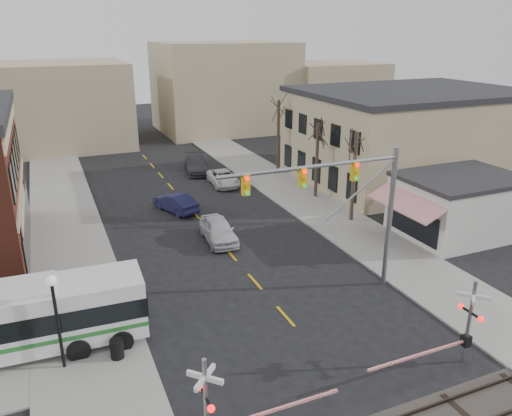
{
  "coord_description": "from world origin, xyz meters",
  "views": [
    {
      "loc": [
        -10.05,
        -17.66,
        13.9
      ],
      "look_at": [
        1.21,
        8.65,
        3.5
      ],
      "focal_mm": 35.0,
      "sensor_mm": 36.0,
      "label": 1
    }
  ],
  "objects_px": {
    "rr_crossing_west": "(219,407)",
    "pedestrian_far": "(51,286)",
    "car_a": "(218,230)",
    "car_c": "(223,178)",
    "street_lamp": "(55,303)",
    "car_d": "(197,165)",
    "car_b": "(176,203)",
    "trash_bin": "(117,349)",
    "rr_crossing_east": "(461,326)",
    "pedestrian_near": "(112,309)",
    "traffic_signal_mast": "(349,195)"
  },
  "relations": [
    {
      "from": "car_a",
      "to": "pedestrian_far",
      "type": "distance_m",
      "value": 11.65
    },
    {
      "from": "street_lamp",
      "to": "pedestrian_far",
      "type": "height_order",
      "value": "street_lamp"
    },
    {
      "from": "trash_bin",
      "to": "car_b",
      "type": "bearing_deg",
      "value": 67.71
    },
    {
      "from": "rr_crossing_west",
      "to": "pedestrian_near",
      "type": "height_order",
      "value": "rr_crossing_west"
    },
    {
      "from": "pedestrian_near",
      "to": "rr_crossing_west",
      "type": "bearing_deg",
      "value": -171.85
    },
    {
      "from": "car_b",
      "to": "pedestrian_near",
      "type": "bearing_deg",
      "value": 44.26
    },
    {
      "from": "car_a",
      "to": "car_c",
      "type": "relative_size",
      "value": 0.98
    },
    {
      "from": "trash_bin",
      "to": "car_d",
      "type": "distance_m",
      "value": 30.45
    },
    {
      "from": "car_a",
      "to": "car_c",
      "type": "height_order",
      "value": "car_a"
    },
    {
      "from": "street_lamp",
      "to": "car_b",
      "type": "bearing_deg",
      "value": 61.47
    },
    {
      "from": "rr_crossing_east",
      "to": "street_lamp",
      "type": "distance_m",
      "value": 17.05
    },
    {
      "from": "rr_crossing_west",
      "to": "car_b",
      "type": "height_order",
      "value": "rr_crossing_west"
    },
    {
      "from": "trash_bin",
      "to": "pedestrian_far",
      "type": "distance_m",
      "value": 6.84
    },
    {
      "from": "rr_crossing_east",
      "to": "car_c",
      "type": "height_order",
      "value": "rr_crossing_east"
    },
    {
      "from": "trash_bin",
      "to": "car_c",
      "type": "relative_size",
      "value": 0.19
    },
    {
      "from": "trash_bin",
      "to": "pedestrian_near",
      "type": "bearing_deg",
      "value": 85.32
    },
    {
      "from": "traffic_signal_mast",
      "to": "trash_bin",
      "type": "xyz_separation_m",
      "value": [
        -12.36,
        -1.1,
        -5.18
      ]
    },
    {
      "from": "car_c",
      "to": "car_b",
      "type": "bearing_deg",
      "value": -134.66
    },
    {
      "from": "traffic_signal_mast",
      "to": "rr_crossing_east",
      "type": "distance_m",
      "value": 8.26
    },
    {
      "from": "car_b",
      "to": "car_d",
      "type": "distance_m",
      "value": 11.49
    },
    {
      "from": "car_c",
      "to": "pedestrian_near",
      "type": "distance_m",
      "value": 23.68
    },
    {
      "from": "car_d",
      "to": "rr_crossing_west",
      "type": "bearing_deg",
      "value": -94.09
    },
    {
      "from": "street_lamp",
      "to": "trash_bin",
      "type": "xyz_separation_m",
      "value": [
        2.21,
        -0.25,
        -2.68
      ]
    },
    {
      "from": "car_a",
      "to": "pedestrian_near",
      "type": "distance_m",
      "value": 11.29
    },
    {
      "from": "traffic_signal_mast",
      "to": "trash_bin",
      "type": "distance_m",
      "value": 13.44
    },
    {
      "from": "street_lamp",
      "to": "car_d",
      "type": "height_order",
      "value": "street_lamp"
    },
    {
      "from": "rr_crossing_east",
      "to": "pedestrian_far",
      "type": "xyz_separation_m",
      "value": [
        -15.97,
        12.53,
        -1.0
      ]
    },
    {
      "from": "car_c",
      "to": "rr_crossing_west",
      "type": "bearing_deg",
      "value": -105.95
    },
    {
      "from": "rr_crossing_west",
      "to": "pedestrian_far",
      "type": "height_order",
      "value": "rr_crossing_west"
    },
    {
      "from": "traffic_signal_mast",
      "to": "car_d",
      "type": "height_order",
      "value": "traffic_signal_mast"
    },
    {
      "from": "rr_crossing_west",
      "to": "car_b",
      "type": "distance_m",
      "value": 24.7
    },
    {
      "from": "traffic_signal_mast",
      "to": "car_c",
      "type": "height_order",
      "value": "traffic_signal_mast"
    },
    {
      "from": "car_a",
      "to": "car_b",
      "type": "distance_m",
      "value": 7.01
    },
    {
      "from": "car_a",
      "to": "pedestrian_near",
      "type": "relative_size",
      "value": 3.08
    },
    {
      "from": "car_c",
      "to": "car_d",
      "type": "relative_size",
      "value": 0.89
    },
    {
      "from": "street_lamp",
      "to": "rr_crossing_east",
      "type": "bearing_deg",
      "value": -22.11
    },
    {
      "from": "traffic_signal_mast",
      "to": "pedestrian_far",
      "type": "height_order",
      "value": "traffic_signal_mast"
    },
    {
      "from": "car_a",
      "to": "car_d",
      "type": "relative_size",
      "value": 0.87
    },
    {
      "from": "rr_crossing_east",
      "to": "pedestrian_near",
      "type": "distance_m",
      "value": 16.1
    },
    {
      "from": "pedestrian_near",
      "to": "traffic_signal_mast",
      "type": "bearing_deg",
      "value": -103.28
    },
    {
      "from": "pedestrian_far",
      "to": "street_lamp",
      "type": "bearing_deg",
      "value": -129.06
    },
    {
      "from": "car_b",
      "to": "car_c",
      "type": "height_order",
      "value": "car_b"
    },
    {
      "from": "car_d",
      "to": "street_lamp",
      "type": "bearing_deg",
      "value": -105.85
    },
    {
      "from": "rr_crossing_east",
      "to": "car_b",
      "type": "xyz_separation_m",
      "value": [
        -6.34,
        23.7,
        -1.24
      ]
    },
    {
      "from": "car_d",
      "to": "trash_bin",
      "type": "bearing_deg",
      "value": -101.93
    },
    {
      "from": "rr_crossing_east",
      "to": "car_d",
      "type": "xyz_separation_m",
      "value": [
        -1.46,
        34.1,
        -1.18
      ]
    },
    {
      "from": "car_a",
      "to": "rr_crossing_east",
      "type": "bearing_deg",
      "value": -69.14
    },
    {
      "from": "car_c",
      "to": "pedestrian_far",
      "type": "height_order",
      "value": "pedestrian_far"
    },
    {
      "from": "rr_crossing_east",
      "to": "pedestrian_far",
      "type": "relative_size",
      "value": 3.31
    },
    {
      "from": "car_a",
      "to": "car_b",
      "type": "xyz_separation_m",
      "value": [
        -1.22,
        6.91,
        -0.08
      ]
    }
  ]
}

